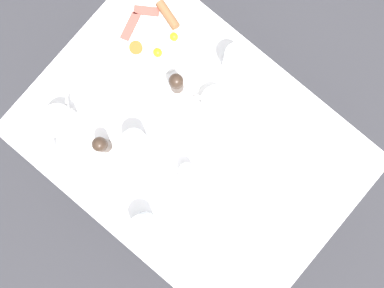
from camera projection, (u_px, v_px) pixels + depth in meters
ground_plane at (192, 154)px, 2.01m from camera, size 8.00×8.00×0.00m
table at (192, 146)px, 1.35m from camera, size 0.81×1.12×0.74m
breakfast_plate at (154, 33)px, 1.30m from camera, size 0.30×0.30×0.04m
teapot_near at (61, 122)px, 1.23m from camera, size 0.18×0.11×0.12m
teacup_with_saucer_left at (214, 101)px, 1.26m from camera, size 0.16×0.16×0.07m
water_glass_tall at (143, 225)px, 1.21m from camera, size 0.08×0.08×0.10m
water_glass_short at (235, 59)px, 1.24m from camera, size 0.08×0.08×0.11m
wine_glass_spare at (136, 142)px, 1.22m from camera, size 0.08×0.08×0.11m
creamer_jug at (186, 171)px, 1.24m from camera, size 0.08×0.05×0.06m
pepper_grinder at (177, 83)px, 1.23m from camera, size 0.05×0.05×0.11m
salt_grinder at (102, 145)px, 1.22m from camera, size 0.05×0.05×0.11m
fork_by_plate at (265, 253)px, 1.25m from camera, size 0.09×0.18×0.00m
knife_by_plate at (318, 163)px, 1.27m from camera, size 0.06×0.19×0.00m
spoon_for_tea at (275, 102)px, 1.29m from camera, size 0.12×0.09×0.00m
fork_spare at (212, 226)px, 1.26m from camera, size 0.17×0.04×0.00m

